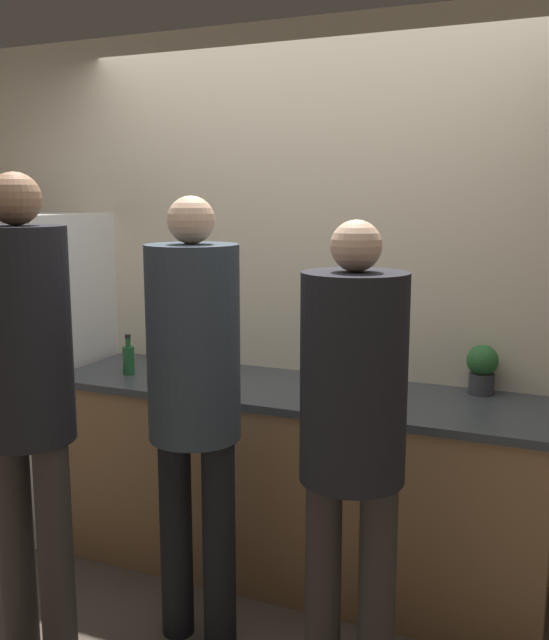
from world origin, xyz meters
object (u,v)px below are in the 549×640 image
object	(u,v)px
fruit_bowl	(360,389)
cup_blue	(168,377)
bottle_clear	(191,359)
cup_yellow	(166,357)
potted_plant	(482,367)
person_right	(353,422)
person_left	(26,382)
bottle_green	(129,359)
refrigerator	(32,369)
utensil_crock	(161,347)
person_center	(194,384)

from	to	relation	value
fruit_bowl	cup_blue	world-z (taller)	fruit_bowl
bottle_clear	cup_blue	world-z (taller)	bottle_clear
fruit_bowl	cup_yellow	bearing A→B (deg)	169.58
cup_yellow	potted_plant	size ratio (longest dim) A/B	0.42
person_right	bottle_clear	distance (m)	1.38
person_left	cup_yellow	distance (m)	1.18
cup_blue	cup_yellow	world-z (taller)	cup_blue
person_left	potted_plant	bearing A→B (deg)	40.82
bottle_green	person_right	bearing A→B (deg)	-25.11
cup_yellow	bottle_green	bearing A→B (deg)	-105.58
refrigerator	utensil_crock	distance (m)	0.72
cup_yellow	potted_plant	world-z (taller)	potted_plant
person_right	potted_plant	world-z (taller)	person_right
utensil_crock	cup_blue	distance (m)	0.60
cup_yellow	utensil_crock	bearing A→B (deg)	132.38
bottle_green	cup_yellow	world-z (taller)	bottle_green
cup_yellow	potted_plant	bearing A→B (deg)	3.19
refrigerator	bottle_clear	bearing A→B (deg)	6.09
cup_blue	potted_plant	xyz separation A→B (m)	(1.34, 0.46, 0.07)
person_left	utensil_crock	bearing A→B (deg)	100.72
fruit_bowl	bottle_green	size ratio (longest dim) A/B	1.53
person_right	utensil_crock	world-z (taller)	person_right
cup_blue	potted_plant	distance (m)	1.42
person_left	potted_plant	size ratio (longest dim) A/B	8.34
person_left	cup_blue	distance (m)	0.81
bottle_clear	cup_blue	distance (m)	0.33
person_center	bottle_green	bearing A→B (deg)	141.11
fruit_bowl	refrigerator	bearing A→B (deg)	178.36
fruit_bowl	cup_blue	distance (m)	0.88
utensil_crock	cup_yellow	size ratio (longest dim) A/B	2.70
person_right	fruit_bowl	distance (m)	0.69
person_center	utensil_crock	bearing A→B (deg)	128.72
bottle_clear	cup_yellow	distance (m)	0.19
person_left	cup_blue	world-z (taller)	person_left
person_right	bottle_green	bearing A→B (deg)	154.89
refrigerator	fruit_bowl	bearing A→B (deg)	-1.64
utensil_crock	bottle_clear	distance (m)	0.33
person_right	cup_blue	size ratio (longest dim) A/B	16.79
person_right	potted_plant	distance (m)	1.00
person_center	person_right	size ratio (longest dim) A/B	1.05
refrigerator	bottle_clear	xyz separation A→B (m)	(0.94, 0.10, 0.12)
person_center	fruit_bowl	distance (m)	0.77
person_right	potted_plant	size ratio (longest dim) A/B	7.62
cup_yellow	cup_blue	bearing A→B (deg)	-57.09
person_right	cup_blue	distance (m)	1.15
utensil_crock	potted_plant	size ratio (longest dim) A/B	1.12
person_center	person_right	distance (m)	0.66
refrigerator	cup_blue	bearing A→B (deg)	-12.60
potted_plant	cup_blue	bearing A→B (deg)	-160.89
utensil_crock	potted_plant	distance (m)	1.69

